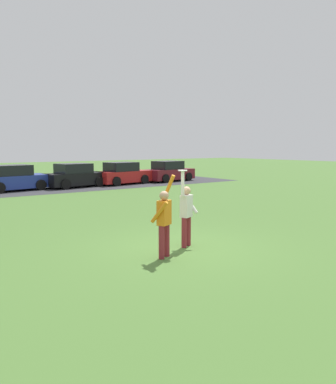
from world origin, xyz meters
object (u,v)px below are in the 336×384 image
Objects in this scene: person_defender at (164,218)px; frisbee_disc at (183,170)px; parked_car_blue at (14,179)px; parked_car_maroon at (169,172)px; parked_car_red at (123,174)px; parked_car_black at (75,176)px; person_catcher at (186,211)px.

frisbee_disc is (0.89, 0.41, 1.11)m from person_defender.
parked_car_blue is at bearing 62.88° from person_defender.
person_defender is 1.48m from frisbee_disc.
parked_car_blue and parked_car_maroon have the same top height.
parked_car_maroon is at bearing -8.56° from parked_car_red.
parked_car_black is at bearing 77.32° from frisbee_disc.
person_defender is 0.47× the size of parked_car_black.
person_catcher is 0.48× the size of parked_car_blue.
parked_car_maroon is (7.73, -0.07, 0.00)m from parked_car_black.
parked_car_blue is (0.70, 17.16, -0.25)m from person_defender.
parked_car_black is (4.61, 16.93, -0.25)m from person_defender.
frisbee_disc is (-0.20, -0.09, 1.11)m from person_catcher.
parked_car_red is (7.31, 16.48, -1.37)m from frisbee_disc.
parked_car_red is at bearing 39.35° from person_defender.
parked_car_blue is 7.50m from parked_car_red.
parked_car_maroon is (11.25, 16.36, -0.25)m from person_catcher.
person_catcher is 16.80m from parked_car_black.
person_defender is at bearing 0.00° from person_catcher.
parked_car_red and parked_car_maroon have the same top height.
parked_car_red is (7.10, 16.39, -0.25)m from person_catcher.
person_defender is 0.47× the size of parked_car_blue.
person_catcher is at bearing 24.77° from frisbee_disc.
person_catcher is 8.50× the size of frisbee_disc.
parked_car_black is at bearing -11.58° from parked_car_blue.
frisbee_disc is 0.06× the size of parked_car_black.
parked_car_blue is at bearing 168.42° from parked_car_black.
parked_car_blue is at bearing 169.65° from parked_car_red.
parked_car_red is at bearing -10.35° from parked_car_blue.
person_catcher is 1.13m from frisbee_disc.
person_catcher is at bearing -96.95° from parked_car_blue.
parked_car_maroon is at bearing 55.17° from frisbee_disc.
person_catcher is 17.86m from parked_car_red.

